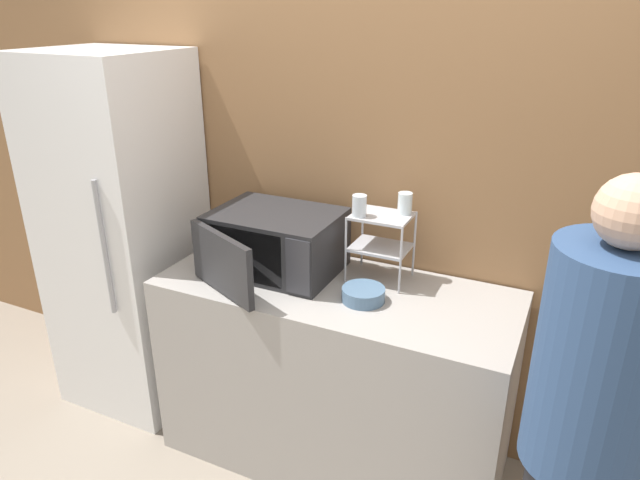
# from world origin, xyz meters

# --- Properties ---
(wall_back) EXTENTS (8.00, 0.06, 2.60)m
(wall_back) POSITION_xyz_m (0.00, 0.71, 1.30)
(wall_back) COLOR olive
(wall_back) RESTS_ON ground_plane
(counter) EXTENTS (1.60, 0.67, 0.94)m
(counter) POSITION_xyz_m (0.00, 0.33, 0.47)
(counter) COLOR #9E9993
(counter) RESTS_ON ground_plane
(microwave) EXTENTS (0.59, 0.64, 0.28)m
(microwave) POSITION_xyz_m (-0.33, 0.37, 1.08)
(microwave) COLOR #262628
(microwave) RESTS_ON counter
(dish_rack) EXTENTS (0.26, 0.21, 0.31)m
(dish_rack) POSITION_xyz_m (0.15, 0.50, 1.16)
(dish_rack) COLOR #B2B2B7
(dish_rack) RESTS_ON counter
(glass_front_left) EXTENTS (0.06, 0.06, 0.09)m
(glass_front_left) POSITION_xyz_m (0.06, 0.44, 1.30)
(glass_front_left) COLOR silver
(glass_front_left) RESTS_ON dish_rack
(glass_back_right) EXTENTS (0.06, 0.06, 0.09)m
(glass_back_right) POSITION_xyz_m (0.23, 0.56, 1.30)
(glass_back_right) COLOR silver
(glass_back_right) RESTS_ON dish_rack
(bowl) EXTENTS (0.18, 0.18, 0.06)m
(bowl) POSITION_xyz_m (0.16, 0.27, 0.97)
(bowl) COLOR slate
(bowl) RESTS_ON counter
(person) EXTENTS (0.37, 0.37, 1.71)m
(person) POSITION_xyz_m (1.05, -0.14, 0.96)
(person) COLOR #2D2D33
(person) RESTS_ON ground_plane
(refrigerator) EXTENTS (0.68, 0.66, 1.91)m
(refrigerator) POSITION_xyz_m (-1.24, 0.35, 0.95)
(refrigerator) COLOR white
(refrigerator) RESTS_ON ground_plane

